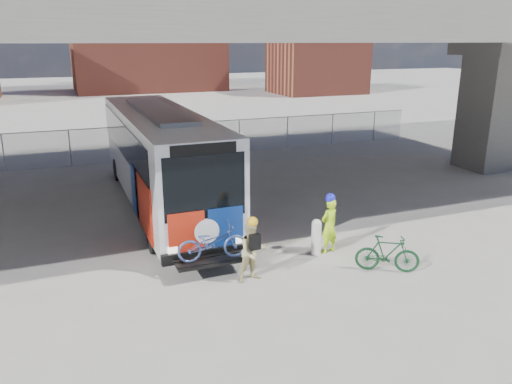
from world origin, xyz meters
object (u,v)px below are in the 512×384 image
bus (160,151)px  bike_parked (387,254)px  cyclist_tan (253,251)px  bollard (316,236)px  cyclist_hivis (329,224)px

bus → bike_parked: size_ratio=7.55×
cyclist_tan → bike_parked: size_ratio=1.03×
bollard → bike_parked: size_ratio=0.64×
bollard → cyclist_tan: 2.50m
bus → bike_parked: (4.49, -8.04, -1.59)m
cyclist_hivis → cyclist_tan: bearing=0.8°
bus → cyclist_tan: (0.90, -7.17, -1.27)m
cyclist_hivis → cyclist_tan: cyclist_hivis is taller
bus → bollard: 7.26m
bollard → bike_parked: 2.13m
bus → bollard: (3.24, -6.31, -1.52)m
cyclist_hivis → bike_parked: 1.95m
bollard → cyclist_tan: (-2.34, -0.86, 0.25)m
bus → cyclist_hivis: bus is taller
bus → cyclist_hivis: size_ratio=7.05×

